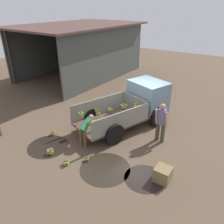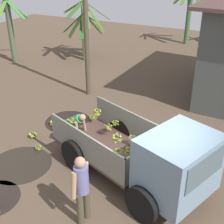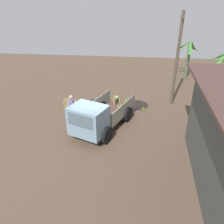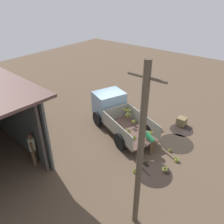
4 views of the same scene
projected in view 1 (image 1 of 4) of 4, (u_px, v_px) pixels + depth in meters
name	position (u px, v px, depth m)	size (l,w,h in m)	color
ground	(135.00, 122.00, 10.67)	(36.00, 36.00, 0.00)	brown
mud_patch_0	(144.00, 178.00, 7.23)	(1.35, 1.35, 0.01)	black
mud_patch_1	(48.00, 146.00, 8.85)	(1.64, 1.64, 0.01)	black
mud_patch_2	(105.00, 169.00, 7.66)	(1.79, 1.79, 0.01)	black
cargo_truck	(139.00, 102.00, 10.41)	(4.76, 3.22, 1.89)	#4F372F
warehouse_shed	(84.00, 39.00, 16.72)	(10.08, 6.82, 3.83)	#494E4B
person_foreground_visitor	(161.00, 121.00, 8.79)	(0.35, 0.60, 1.71)	#48412D
person_worker_loading	(86.00, 129.00, 8.72)	(0.75, 0.54, 1.19)	brown
person_bystander_near_shed	(72.00, 81.00, 13.42)	(0.49, 0.53, 1.66)	brown
banana_bunch_on_ground_0	(66.00, 162.00, 7.80)	(0.26, 0.27, 0.22)	brown
banana_bunch_on_ground_1	(86.00, 159.00, 8.01)	(0.21, 0.21, 0.17)	brown
banana_bunch_on_ground_2	(53.00, 133.00, 9.57)	(0.22, 0.23, 0.19)	#4D4532
banana_bunch_on_ground_3	(50.00, 151.00, 8.35)	(0.29, 0.27, 0.23)	brown
wooden_crate_0	(163.00, 174.00, 7.07)	(0.51, 0.51, 0.49)	brown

